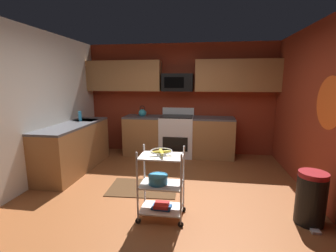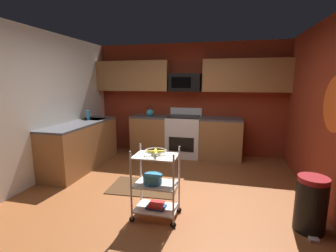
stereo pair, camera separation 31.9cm
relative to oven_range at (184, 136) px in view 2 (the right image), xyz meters
The scene contains 16 objects.
floor 2.16m from the oven_range, 89.03° to the right, with size 4.40×4.80×0.04m, color brown.
wall_back 0.89m from the oven_range, 83.79° to the left, with size 4.52×0.06×2.60m, color maroon.
wall_left 3.15m from the oven_range, 136.21° to the right, with size 0.06×4.80×2.60m, color silver.
wall_flower_decal 3.19m from the oven_range, 42.71° to the right, with size 0.71×0.71×0.00m, color #E5591E.
counter_run 0.96m from the oven_range, 145.43° to the right, with size 3.47×2.51×0.92m.
oven_range is the anchor object (origin of this frame).
upper_cabinets 1.38m from the oven_range, 71.70° to the left, with size 4.40×0.33×0.70m.
microwave 1.23m from the oven_range, 90.26° to the left, with size 0.70×0.39×0.40m.
rolling_cart 2.69m from the oven_range, 87.60° to the right, with size 0.60×0.38×0.91m.
fruit_bowl 2.72m from the oven_range, 87.60° to the right, with size 0.27×0.27×0.07m.
mixing_bowl_large 2.69m from the oven_range, 88.54° to the right, with size 0.25×0.25×0.11m.
book_stack 2.71m from the oven_range, 87.60° to the right, with size 0.26×0.19×0.06m.
kettle 0.97m from the oven_range, behind, with size 0.21×0.18×0.26m.
dish_soap_bottle 2.18m from the oven_range, 154.95° to the right, with size 0.06×0.06×0.20m, color #2D8CBF.
trash_can 3.19m from the oven_range, 52.66° to the right, with size 0.34×0.42×0.66m.
floor_rug 1.97m from the oven_range, 100.16° to the right, with size 1.10×0.70×0.01m, color #472D19.
Camera 2 is at (0.89, -3.33, 1.73)m, focal length 25.83 mm.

